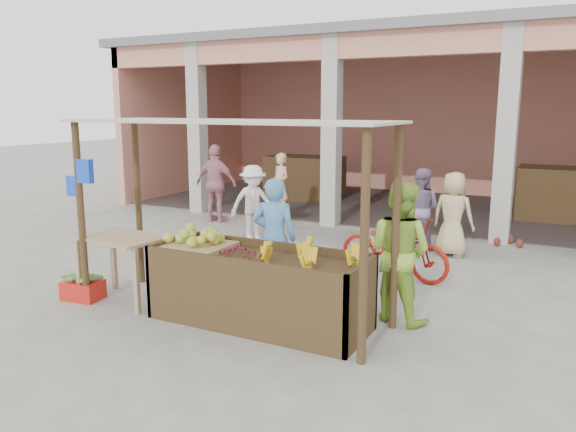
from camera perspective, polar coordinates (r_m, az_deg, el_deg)
The scene contains 20 objects.
ground at distance 7.07m, azimuth -6.50°, elevation -10.05°, with size 60.00×60.00×0.00m, color slate.
market_building at distance 14.84m, azimuth 13.39°, elevation 11.35°, with size 14.40×6.40×4.20m.
fruit_stall at distance 6.68m, azimuth -2.98°, elevation -7.61°, with size 2.60×0.95×0.80m, color #4B361E.
stall_awning at distance 6.68m, azimuth -6.68°, elevation 6.17°, with size 4.09×1.35×2.39m.
banana_heap at distance 6.27m, azimuth 1.77°, elevation -4.08°, with size 1.11×0.61×0.20m, color yellow, non-canonical shape.
melon_tray at distance 7.07m, azimuth -9.33°, elevation -2.49°, with size 0.83×0.72×0.22m.
berry_heap at distance 6.68m, azimuth -5.16°, elevation -3.39°, with size 0.49×0.40×0.16m, color maroon.
side_table at distance 7.66m, azimuth -16.41°, elevation -3.02°, with size 1.17×0.87×0.88m.
papaya_pile at distance 7.61m, azimuth -16.51°, elevation -1.20°, with size 0.75×0.43×0.21m, color #50882C, non-canonical shape.
red_crate at distance 8.05m, azimuth -20.10°, elevation -7.06°, with size 0.49×0.35×0.26m, color red.
plantain_bundle at distance 8.01m, azimuth -20.18°, elevation -5.92°, with size 0.39×0.27×0.08m, color #5A9636, non-canonical shape.
produce_sacks at distance 11.13m, azimuth 21.63°, elevation -1.20°, with size 0.87×0.81×0.66m.
vendor_blue at distance 7.47m, azimuth -1.40°, elevation -1.86°, with size 0.65×0.48×1.74m, color #5EA2EB.
vendor_green at distance 6.79m, azimuth 11.22°, elevation -3.19°, with size 0.86×0.50×1.79m, color #92BD39.
motorcycle at distance 8.57m, azimuth 10.70°, elevation -3.05°, with size 1.84×0.63×0.96m, color #9F170C.
shopper_a at distance 10.90m, azimuth -3.57°, elevation 1.72°, with size 1.00×0.50×1.56m, color white.
shopper_b at distance 12.57m, azimuth -7.31°, elevation 3.56°, with size 1.08×0.58×1.85m, color #C67C87.
shopper_c at distance 10.00m, azimuth 16.45°, elevation 0.62°, with size 0.78×0.51×1.62m, color tan.
shopper_e at distance 12.89m, azimuth -0.77°, elevation 3.22°, with size 0.59×0.44×1.58m, color #F4B993.
shopper_f at distance 10.42m, azimuth 13.31°, elevation 1.13°, with size 0.78×0.45×1.60m, color gray.
Camera 1 is at (3.72, -5.46, 2.53)m, focal length 35.00 mm.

